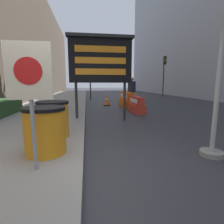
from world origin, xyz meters
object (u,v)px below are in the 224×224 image
object	(u,v)px
barrel_drum_middle	(53,119)
warning_sign	(30,82)
traffic_cone_near	(107,100)
jersey_barrier_red_striped	(136,105)
traffic_light_near_curb	(90,68)
jersey_barrier_orange_far	(127,100)
message_board	(101,60)
traffic_light_far_side	(164,68)
pedestrian_worker	(132,89)
barrel_drum_foreground	(45,130)
traffic_cone_mid	(136,98)

from	to	relation	value
barrel_drum_middle	warning_sign	world-z (taller)	warning_sign
traffic_cone_near	jersey_barrier_red_striped	bearing A→B (deg)	-68.18
barrel_drum_middle	traffic_light_near_curb	xyz separation A→B (m)	(1.16, 11.28, 2.20)
barrel_drum_middle	warning_sign	xyz separation A→B (m)	(0.03, -1.70, 0.86)
jersey_barrier_orange_far	traffic_light_near_curb	bearing A→B (deg)	113.30
message_board	traffic_light_near_curb	xyz separation A→B (m)	(-0.18, 9.02, 0.51)
barrel_drum_middle	traffic_light_far_side	bearing A→B (deg)	56.70
barrel_drum_middle	traffic_light_near_curb	bearing A→B (deg)	84.12
traffic_light_near_curb	traffic_light_far_side	bearing A→B (deg)	17.73
traffic_light_near_curb	traffic_light_far_side	xyz separation A→B (m)	(7.90, 2.53, 0.31)
jersey_barrier_red_striped	traffic_cone_near	world-z (taller)	jersey_barrier_red_striped
message_board	jersey_barrier_orange_far	xyz separation A→B (m)	(1.94, 4.11, -1.86)
warning_sign	traffic_light_far_side	distance (m)	18.02
traffic_light_near_curb	pedestrian_worker	xyz separation A→B (m)	(2.52, -4.60, -1.70)
jersey_barrier_orange_far	pedestrian_worker	size ratio (longest dim) A/B	1.14
warning_sign	pedestrian_worker	size ratio (longest dim) A/B	1.01
warning_sign	traffic_light_near_curb	xyz separation A→B (m)	(1.13, 12.98, 1.33)
warning_sign	traffic_light_far_side	bearing A→B (deg)	59.77
pedestrian_worker	barrel_drum_foreground	bearing A→B (deg)	25.74
traffic_cone_mid	message_board	bearing A→B (deg)	-116.78
warning_sign	traffic_light_far_side	world-z (taller)	traffic_light_far_side
traffic_light_far_side	jersey_barrier_orange_far	bearing A→B (deg)	-127.88
traffic_light_far_side	barrel_drum_middle	bearing A→B (deg)	-123.30
message_board	jersey_barrier_red_striped	xyz separation A→B (m)	(1.94, 1.93, -1.91)
pedestrian_worker	jersey_barrier_red_striped	bearing A→B (deg)	41.75
traffic_cone_near	barrel_drum_foreground	bearing A→B (deg)	-104.28
pedestrian_worker	jersey_barrier_orange_far	bearing A→B (deg)	-1.17
traffic_light_near_curb	barrel_drum_middle	bearing A→B (deg)	-95.88
traffic_cone_mid	traffic_light_far_side	xyz separation A→B (m)	(4.49, 5.13, 2.72)
pedestrian_worker	warning_sign	bearing A→B (deg)	27.39
message_board	traffic_cone_mid	size ratio (longest dim) A/B	4.19
traffic_cone_mid	jersey_barrier_red_striped	bearing A→B (deg)	-106.16
barrel_drum_middle	warning_sign	size ratio (longest dim) A/B	0.47
barrel_drum_foreground	traffic_light_near_curb	world-z (taller)	traffic_light_near_curb
barrel_drum_foreground	traffic_cone_mid	xyz separation A→B (m)	(4.53, 9.73, -0.21)
barrel_drum_foreground	barrel_drum_middle	size ratio (longest dim) A/B	1.00
traffic_cone_near	traffic_cone_mid	size ratio (longest dim) A/B	1.02
traffic_cone_mid	traffic_light_far_side	distance (m)	7.34
barrel_drum_middle	pedestrian_worker	world-z (taller)	pedestrian_worker
warning_sign	traffic_cone_mid	bearing A→B (deg)	66.34
warning_sign	message_board	world-z (taller)	message_board
message_board	traffic_light_far_side	size ratio (longest dim) A/B	0.73
warning_sign	jersey_barrier_orange_far	size ratio (longest dim) A/B	0.89
barrel_drum_middle	warning_sign	bearing A→B (deg)	-88.90
message_board	traffic_light_near_curb	world-z (taller)	traffic_light_near_curb
barrel_drum_foreground	traffic_cone_near	xyz separation A→B (m)	(2.07, 8.14, -0.21)
warning_sign	message_board	size ratio (longest dim) A/B	0.59
traffic_cone_near	traffic_cone_mid	xyz separation A→B (m)	(2.46, 1.59, -0.01)
jersey_barrier_red_striped	traffic_light_far_side	world-z (taller)	traffic_light_far_side
message_board	traffic_cone_mid	xyz separation A→B (m)	(3.24, 6.41, -1.89)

